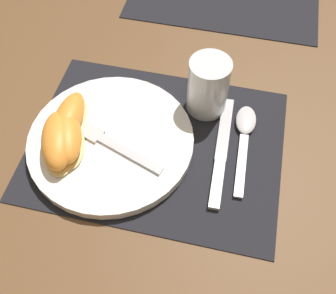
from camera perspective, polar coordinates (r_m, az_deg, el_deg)
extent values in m
plane|color=brown|center=(0.64, -1.71, 0.43)|extent=(3.00, 3.00, 0.00)
cube|color=black|center=(0.64, -1.71, 0.53)|extent=(0.40, 0.31, 0.00)
cylinder|color=white|center=(0.64, -8.26, 0.89)|extent=(0.27, 0.27, 0.02)
cylinder|color=silver|center=(0.65, 5.85, 8.77)|extent=(0.07, 0.07, 0.10)
cylinder|color=orange|center=(0.67, 5.64, 7.11)|extent=(0.06, 0.06, 0.04)
cube|color=silver|center=(0.60, 7.12, -5.30)|extent=(0.02, 0.08, 0.01)
cube|color=silver|center=(0.66, 8.20, 2.64)|extent=(0.02, 0.13, 0.01)
cube|color=silver|center=(0.62, 10.59, -2.55)|extent=(0.02, 0.12, 0.01)
ellipsoid|color=silver|center=(0.67, 11.25, 3.87)|extent=(0.04, 0.06, 0.01)
cube|color=silver|center=(0.61, -5.52, -1.04)|extent=(0.11, 0.05, 0.00)
cube|color=silver|center=(0.65, -12.28, 2.73)|extent=(0.08, 0.05, 0.00)
ellipsoid|color=#F4DB84|center=(0.65, -14.14, 2.90)|extent=(0.05, 0.12, 0.01)
ellipsoid|color=orange|center=(0.64, -14.41, 3.68)|extent=(0.05, 0.12, 0.04)
ellipsoid|color=#F4DB84|center=(0.64, -14.32, 0.96)|extent=(0.09, 0.12, 0.01)
ellipsoid|color=orange|center=(0.62, -14.61, 1.76)|extent=(0.09, 0.12, 0.04)
ellipsoid|color=#F4DB84|center=(0.63, -15.38, 0.11)|extent=(0.09, 0.12, 0.01)
ellipsoid|color=orange|center=(0.62, -15.72, 0.97)|extent=(0.08, 0.12, 0.04)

